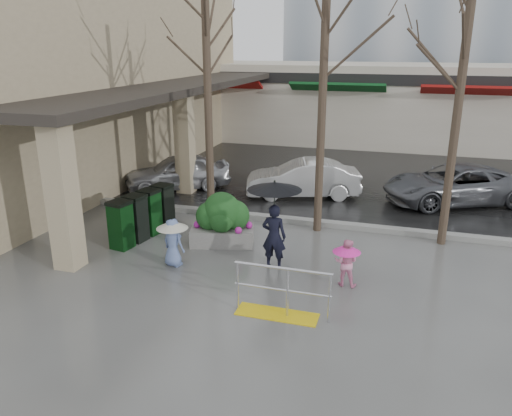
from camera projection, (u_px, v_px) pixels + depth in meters
The scene contains 20 objects.
ground at pixel (234, 279), 11.12m from camera, with size 120.00×120.00×0.00m, color #51514F.
street_asphalt at pixel (352, 128), 31.08m from camera, with size 120.00×36.00×0.01m, color black.
curb at pixel (279, 219), 14.73m from camera, with size 120.00×0.30×0.15m, color gray.
near_building at pixel (85, 70), 19.64m from camera, with size 6.00×18.00×8.00m, color tan.
canopy_slab at pixel (183, 82), 18.58m from camera, with size 2.80×18.00×0.25m, color #2D2823.
pillar_front at pixel (62, 196), 11.21m from camera, with size 0.55×0.55×3.50m, color tan.
pillar_back at pixel (185, 143), 17.10m from camera, with size 0.55×0.55×3.50m, color tan.
storefront_row at pixel (383, 103), 26.23m from camera, with size 34.00×6.74×4.00m.
handrail at pixel (280, 298), 9.53m from camera, with size 1.90×0.50×1.03m.
tree_west at pixel (206, 40), 13.35m from camera, with size 3.20×3.20×6.80m.
tree_midwest at pixel (325, 34), 12.41m from camera, with size 3.20×3.20×7.00m.
tree_mideast at pixel (465, 50), 11.61m from camera, with size 3.20×3.20×6.50m.
woman at pixel (274, 214), 11.29m from camera, with size 1.24×1.24×2.12m.
child_pink at pixel (346, 259), 10.68m from camera, with size 0.61×0.61×1.06m.
child_blue at pixel (173, 237), 11.60m from camera, with size 0.74×0.74×1.16m.
planter at pixel (222, 220), 12.88m from camera, with size 1.77×1.19×1.41m.
news_boxes at pixel (143, 215), 13.38m from camera, with size 0.89×2.30×1.25m.
car_a at pixel (178, 172), 17.86m from camera, with size 1.49×3.70×1.26m, color #B5B6BA.
car_b at pixel (303, 179), 16.95m from camera, with size 1.33×3.82×1.26m, color silver.
car_c at pixel (454, 184), 16.25m from camera, with size 2.09×4.53×1.26m, color #585A60.
Camera 1 is at (3.42, -9.47, 5.00)m, focal length 35.00 mm.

